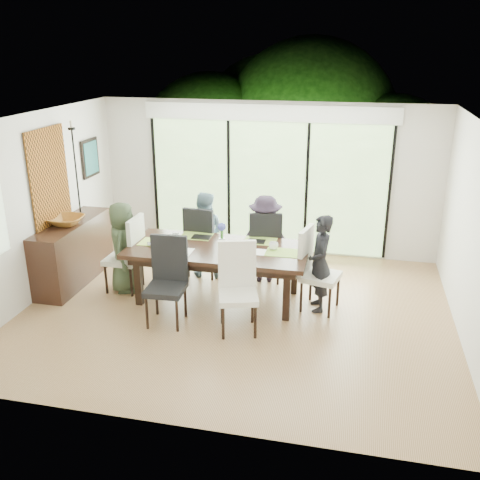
% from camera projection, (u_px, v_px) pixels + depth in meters
% --- Properties ---
extents(floor, '(6.00, 5.00, 0.01)m').
position_uv_depth(floor, '(236.00, 312.00, 7.64)').
color(floor, brown).
rests_on(floor, ground).
extents(ceiling, '(6.00, 5.00, 0.01)m').
position_uv_depth(ceiling, '(236.00, 119.00, 6.70)').
color(ceiling, white).
rests_on(ceiling, wall_back).
extents(wall_back, '(6.00, 0.02, 2.70)m').
position_uv_depth(wall_back, '(268.00, 179.00, 9.47)').
color(wall_back, beige).
rests_on(wall_back, floor).
extents(wall_front, '(6.00, 0.02, 2.70)m').
position_uv_depth(wall_front, '(174.00, 306.00, 4.87)').
color(wall_front, silver).
rests_on(wall_front, floor).
extents(wall_left, '(0.02, 5.00, 2.70)m').
position_uv_depth(wall_left, '(35.00, 208.00, 7.78)').
color(wall_left, beige).
rests_on(wall_left, floor).
extents(wall_right, '(0.02, 5.00, 2.70)m').
position_uv_depth(wall_right, '(475.00, 239.00, 6.55)').
color(wall_right, beige).
rests_on(wall_right, floor).
extents(glass_doors, '(4.20, 0.02, 2.30)m').
position_uv_depth(glass_doors, '(267.00, 187.00, 9.48)').
color(glass_doors, '#598C3F').
rests_on(glass_doors, wall_back).
extents(blinds_header, '(4.40, 0.06, 0.28)m').
position_uv_depth(blinds_header, '(268.00, 113.00, 9.03)').
color(blinds_header, white).
rests_on(blinds_header, wall_back).
extents(mullion_a, '(0.05, 0.04, 2.30)m').
position_uv_depth(mullion_a, '(156.00, 181.00, 9.90)').
color(mullion_a, black).
rests_on(mullion_a, wall_back).
extents(mullion_b, '(0.05, 0.04, 2.30)m').
position_uv_depth(mullion_b, '(229.00, 185.00, 9.62)').
color(mullion_b, black).
rests_on(mullion_b, wall_back).
extents(mullion_c, '(0.05, 0.04, 2.30)m').
position_uv_depth(mullion_c, '(307.00, 190.00, 9.33)').
color(mullion_c, black).
rests_on(mullion_c, wall_back).
extents(mullion_d, '(0.05, 0.04, 2.30)m').
position_uv_depth(mullion_d, '(389.00, 194.00, 9.05)').
color(mullion_d, black).
rests_on(mullion_d, wall_back).
extents(deck, '(6.00, 1.80, 0.10)m').
position_uv_depth(deck, '(274.00, 236.00, 10.77)').
color(deck, '#533723').
rests_on(deck, ground).
extents(rail_top, '(6.00, 0.08, 0.06)m').
position_uv_depth(rail_top, '(281.00, 197.00, 11.29)').
color(rail_top, brown).
rests_on(rail_top, deck).
extents(foliage_left, '(3.20, 3.20, 3.20)m').
position_uv_depth(foliage_left, '(210.00, 144.00, 12.27)').
color(foliage_left, '#14380F').
rests_on(foliage_left, ground).
extents(foliage_mid, '(4.00, 4.00, 4.00)m').
position_uv_depth(foliage_mid, '(310.00, 127.00, 12.25)').
color(foliage_mid, '#14380F').
rests_on(foliage_mid, ground).
extents(foliage_right, '(2.80, 2.80, 2.80)m').
position_uv_depth(foliage_right, '(390.00, 161.00, 11.33)').
color(foliage_right, '#14380F').
rests_on(foliage_right, ground).
extents(foliage_far, '(3.60, 3.60, 3.60)m').
position_uv_depth(foliage_far, '(271.00, 129.00, 13.15)').
color(foliage_far, '#14380F').
rests_on(foliage_far, ground).
extents(table_top, '(2.62, 1.20, 0.07)m').
position_uv_depth(table_top, '(218.00, 250.00, 7.76)').
color(table_top, black).
rests_on(table_top, floor).
extents(table_apron, '(2.40, 0.98, 0.11)m').
position_uv_depth(table_apron, '(218.00, 256.00, 7.79)').
color(table_apron, black).
rests_on(table_apron, floor).
extents(table_leg_fl, '(0.10, 0.10, 0.75)m').
position_uv_depth(table_leg_fl, '(139.00, 281.00, 7.73)').
color(table_leg_fl, black).
rests_on(table_leg_fl, floor).
extents(table_leg_fr, '(0.10, 0.10, 0.75)m').
position_uv_depth(table_leg_fr, '(287.00, 295.00, 7.29)').
color(table_leg_fr, black).
rests_on(table_leg_fr, floor).
extents(table_leg_bl, '(0.10, 0.10, 0.75)m').
position_uv_depth(table_leg_bl, '(160.00, 259.00, 8.52)').
color(table_leg_bl, black).
rests_on(table_leg_bl, floor).
extents(table_leg_br, '(0.10, 0.10, 0.75)m').
position_uv_depth(table_leg_br, '(295.00, 270.00, 8.07)').
color(table_leg_br, black).
rests_on(table_leg_br, floor).
extents(chair_left_end, '(0.52, 0.52, 1.20)m').
position_uv_depth(chair_left_end, '(123.00, 253.00, 8.13)').
color(chair_left_end, beige).
rests_on(chair_left_end, floor).
extents(chair_right_end, '(0.60, 0.60, 1.20)m').
position_uv_depth(chair_right_end, '(321.00, 270.00, 7.52)').
color(chair_right_end, white).
rests_on(chair_right_end, floor).
extents(chair_far_left, '(0.56, 0.56, 1.20)m').
position_uv_depth(chair_far_left, '(205.00, 240.00, 8.69)').
color(chair_far_left, black).
rests_on(chair_far_left, floor).
extents(chair_far_right, '(0.59, 0.59, 1.20)m').
position_uv_depth(chair_far_right, '(265.00, 244.00, 8.49)').
color(chair_far_right, black).
rests_on(chair_far_right, floor).
extents(chair_near_left, '(0.53, 0.53, 1.20)m').
position_uv_depth(chair_near_left, '(165.00, 283.00, 7.13)').
color(chair_near_left, black).
rests_on(chair_near_left, floor).
extents(chair_near_right, '(0.62, 0.62, 1.20)m').
position_uv_depth(chair_near_right, '(238.00, 290.00, 6.92)').
color(chair_near_right, white).
rests_on(chair_near_right, floor).
extents(person_left_end, '(0.52, 0.72, 1.41)m').
position_uv_depth(person_left_end, '(124.00, 247.00, 8.09)').
color(person_left_end, '#36432D').
rests_on(person_left_end, floor).
extents(person_right_end, '(0.55, 0.73, 1.41)m').
position_uv_depth(person_right_end, '(320.00, 263.00, 7.49)').
color(person_right_end, black).
rests_on(person_right_end, floor).
extents(person_far_left, '(0.66, 0.42, 1.41)m').
position_uv_depth(person_far_left, '(204.00, 234.00, 8.64)').
color(person_far_left, '#6D8C9D').
rests_on(person_far_left, floor).
extents(person_far_right, '(0.71, 0.50, 1.41)m').
position_uv_depth(person_far_right, '(265.00, 239.00, 8.44)').
color(person_far_right, '#251C2A').
rests_on(person_far_right, floor).
extents(placemat_left, '(0.48, 0.35, 0.01)m').
position_uv_depth(placemat_left, '(156.00, 242.00, 7.94)').
color(placemat_left, '#9DB841').
rests_on(placemat_left, table_top).
extents(placemat_right, '(0.48, 0.35, 0.01)m').
position_uv_depth(placemat_right, '(283.00, 253.00, 7.55)').
color(placemat_right, '#7DA43A').
rests_on(placemat_right, table_top).
extents(placemat_far_l, '(0.48, 0.35, 0.01)m').
position_uv_depth(placemat_far_l, '(196.00, 236.00, 8.21)').
color(placemat_far_l, '#86A73B').
rests_on(placemat_far_l, table_top).
extents(placemat_far_r, '(0.48, 0.35, 0.01)m').
position_uv_depth(placemat_far_r, '(260.00, 241.00, 8.00)').
color(placemat_far_r, '#83A43A').
rests_on(placemat_far_r, table_top).
extents(placemat_paper, '(0.48, 0.35, 0.01)m').
position_uv_depth(placemat_paper, '(175.00, 252.00, 7.58)').
color(placemat_paper, white).
rests_on(placemat_paper, table_top).
extents(tablet_far_l, '(0.28, 0.20, 0.01)m').
position_uv_depth(tablet_far_l, '(201.00, 237.00, 8.14)').
color(tablet_far_l, black).
rests_on(tablet_far_l, table_top).
extents(tablet_far_r, '(0.26, 0.19, 0.01)m').
position_uv_depth(tablet_far_r, '(256.00, 241.00, 7.96)').
color(tablet_far_r, black).
rests_on(tablet_far_r, table_top).
extents(papers, '(0.33, 0.24, 0.00)m').
position_uv_depth(papers, '(265.00, 252.00, 7.56)').
color(papers, white).
rests_on(papers, table_top).
extents(platter_base, '(0.28, 0.28, 0.03)m').
position_uv_depth(platter_base, '(175.00, 251.00, 7.58)').
color(platter_base, white).
rests_on(platter_base, table_top).
extents(platter_snacks, '(0.22, 0.22, 0.02)m').
position_uv_depth(platter_snacks, '(175.00, 249.00, 7.57)').
color(platter_snacks, '#C15916').
rests_on(platter_snacks, table_top).
extents(vase, '(0.09, 0.09, 0.13)m').
position_uv_depth(vase, '(222.00, 242.00, 7.76)').
color(vase, silver).
rests_on(vase, table_top).
extents(hyacinth_stems, '(0.04, 0.04, 0.17)m').
position_uv_depth(hyacinth_stems, '(222.00, 234.00, 7.72)').
color(hyacinth_stems, '#337226').
rests_on(hyacinth_stems, table_top).
extents(hyacinth_blooms, '(0.12, 0.12, 0.12)m').
position_uv_depth(hyacinth_blooms, '(222.00, 227.00, 7.68)').
color(hyacinth_blooms, '#4951B6').
rests_on(hyacinth_blooms, table_top).
extents(laptop, '(0.43, 0.37, 0.03)m').
position_uv_depth(laptop, '(160.00, 245.00, 7.83)').
color(laptop, silver).
rests_on(laptop, table_top).
extents(cup_a, '(0.17, 0.17, 0.10)m').
position_uv_depth(cup_a, '(175.00, 237.00, 8.01)').
color(cup_a, white).
rests_on(cup_a, table_top).
extents(cup_b, '(0.15, 0.15, 0.10)m').
position_uv_depth(cup_b, '(226.00, 248.00, 7.61)').
color(cup_b, white).
rests_on(cup_b, table_top).
extents(cup_c, '(0.19, 0.19, 0.10)m').
position_uv_depth(cup_c, '(273.00, 246.00, 7.66)').
color(cup_c, white).
rests_on(cup_c, table_top).
extents(book, '(0.21, 0.27, 0.02)m').
position_uv_depth(book, '(235.00, 247.00, 7.74)').
color(book, white).
rests_on(book, table_top).
extents(sideboard, '(0.49, 1.76, 0.99)m').
position_uv_depth(sideboard, '(73.00, 252.00, 8.46)').
color(sideboard, black).
rests_on(sideboard, floor).
extents(bowl, '(0.52, 0.52, 0.13)m').
position_uv_depth(bowl, '(66.00, 221.00, 8.18)').
color(bowl, brown).
rests_on(bowl, sideboard).
extents(candlestick_base, '(0.11, 0.11, 0.04)m').
position_uv_depth(candlestick_base, '(81.00, 215.00, 8.60)').
color(candlestick_base, black).
rests_on(candlestick_base, sideboard).
extents(candlestick_shaft, '(0.03, 0.03, 1.37)m').
position_uv_depth(candlestick_shaft, '(76.00, 172.00, 8.37)').
color(candlestick_shaft, black).
rests_on(candlestick_shaft, sideboard).
extents(candlestick_pan, '(0.11, 0.11, 0.03)m').
position_uv_depth(candlestick_pan, '(71.00, 129.00, 8.13)').
color(candlestick_pan, black).
rests_on(candlestick_pan, sideboard).
extents(candle, '(0.04, 0.04, 0.11)m').
position_uv_depth(candle, '(71.00, 124.00, 8.11)').
color(candle, silver).
rests_on(candle, sideboard).
extents(tapestry, '(0.02, 1.00, 1.50)m').
position_uv_depth(tapestry, '(49.00, 178.00, 8.02)').
color(tapestry, '#9A5016').
rests_on(tapestry, wall_left).
extents(art_frame, '(0.03, 0.55, 0.65)m').
position_uv_depth(art_frame, '(90.00, 158.00, 9.20)').
color(art_frame, black).
rests_on(art_frame, wall_left).
extents(art_canvas, '(0.01, 0.45, 0.55)m').
position_uv_depth(art_canvas, '(91.00, 158.00, 9.19)').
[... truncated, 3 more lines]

